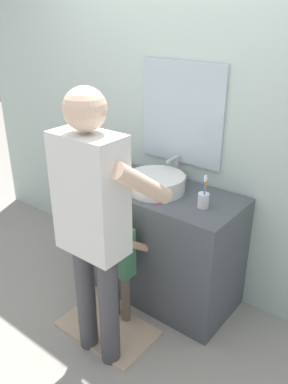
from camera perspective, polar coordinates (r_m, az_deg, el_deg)
name	(u,v)px	position (r m, az deg, el deg)	size (l,w,h in m)	color
ground_plane	(131,309)	(2.96, -1.87, -16.67)	(14.00, 14.00, 0.00)	#9E998E
back_wall	(186,108)	(2.79, 6.11, 12.03)	(4.40, 0.10, 2.70)	silver
vanity_cabinet	(157,242)	(2.90, 1.85, -7.26)	(1.19, 0.54, 0.85)	#4C5156
sink_basin	(156,183)	(2.66, 1.73, 1.36)	(0.40, 0.40, 0.11)	silver
faucet	(176,169)	(2.83, 4.61, 3.32)	(0.18, 0.14, 0.18)	#B7BABF
toothbrush_cup	(203,199)	(2.45, 8.62, -1.07)	(0.07, 0.07, 0.21)	silver
bath_mat	(107,328)	(2.82, -5.32, -19.11)	(0.64, 0.40, 0.02)	#CCAD8E
child_toddler	(120,257)	(2.59, -3.49, -9.41)	(0.26, 0.26, 0.85)	#6B5B4C
adult_parent	(94,212)	(2.11, -7.32, -2.84)	(0.51, 0.54, 1.65)	#47474C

